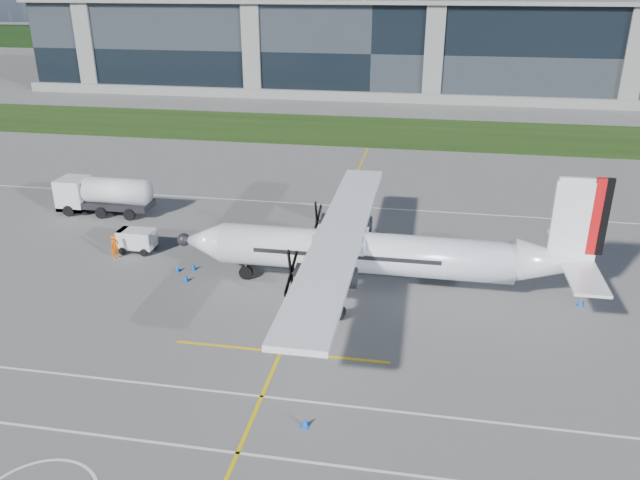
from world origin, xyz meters
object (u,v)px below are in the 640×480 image
Objects in this scene: baggage_tug at (137,241)px; safety_cone_nose_stbd at (194,266)px; safety_cone_fwd at (177,268)px; safety_cone_tail at (581,302)px; safety_cone_nose_port at (186,278)px; safety_cone_portwing at (305,422)px; turboprop_aircraft at (380,231)px; fuel_tanker_truck at (98,195)px; ground_crew_person at (115,245)px.

safety_cone_nose_stbd is (5.26, -2.32, -0.59)m from baggage_tug.
safety_cone_tail is (26.67, -0.29, 0.00)m from safety_cone_fwd.
safety_cone_nose_port is 1.00× the size of safety_cone_portwing.
safety_cone_portwing is (10.97, -14.89, 0.00)m from safety_cone_nose_stbd.
safety_cone_nose_port is at bearing -37.24° from baggage_tug.
safety_cone_nose_stbd is 18.50m from safety_cone_portwing.
turboprop_aircraft reaches higher than safety_cone_fwd.
turboprop_aircraft is at bearing -1.23° from safety_cone_fwd.
safety_cone_nose_port is at bearing -177.65° from safety_cone_tail.
baggage_tug is 5.11m from safety_cone_fwd.
fuel_tanker_truck reaches higher than safety_cone_portwing.
safety_cone_nose_stbd is at bearing -38.09° from fuel_tanker_truck.
baggage_tug is 31.08m from safety_cone_tail.
safety_cone_fwd is at bearing 130.76° from safety_cone_nose_port.
turboprop_aircraft is 13.45× the size of ground_crew_person.
ground_crew_person is at bearing 157.72° from safety_cone_nose_port.
safety_cone_nose_stbd is at bearing 178.34° from safety_cone_tail.
ground_crew_person is at bearing -124.00° from baggage_tug.
safety_cone_nose_stbd is 1.00× the size of safety_cone_tail.
ground_crew_person is 4.13× the size of safety_cone_nose_port.
fuel_tanker_truck is 14.98m from safety_cone_fwd.
baggage_tug is 5.62× the size of safety_cone_nose_stbd.
safety_cone_portwing is at bearing -50.43° from safety_cone_nose_port.
fuel_tanker_truck is 17.12× the size of safety_cone_tail.
safety_cone_fwd and safety_cone_portwing have the same top height.
fuel_tanker_truck is 33.61m from safety_cone_portwing.
fuel_tanker_truck is at bearing 164.83° from safety_cone_tail.
baggage_tug is at bearing 133.33° from safety_cone_portwing.
ground_crew_person is at bearing 137.62° from safety_cone_portwing.
baggage_tug reaches higher than safety_cone_nose_stbd.
ground_crew_person is 5.47m from safety_cone_fwd.
safety_cone_nose_port is 17.00m from safety_cone_portwing.
safety_cone_fwd is 1.11m from safety_cone_nose_stbd.
baggage_tug reaches higher than safety_cone_portwing.
safety_cone_nose_stbd is (-0.14, 1.79, 0.00)m from safety_cone_nose_port.
baggage_tug is 5.62× the size of safety_cone_fwd.
turboprop_aircraft is 9.88× the size of baggage_tug.
ground_crew_person is 4.13× the size of safety_cone_tail.
safety_cone_nose_port and safety_cone_portwing have the same top height.
ground_crew_person reaches higher than safety_cone_tail.
safety_cone_nose_port is 1.00× the size of safety_cone_nose_stbd.
safety_cone_nose_stbd is 25.67m from safety_cone_tail.
fuel_tanker_truck is at bearing 133.67° from baggage_tug.
safety_cone_tail is (25.66, -0.74, 0.00)m from safety_cone_nose_stbd.
baggage_tug is 1.80m from ground_crew_person.
ground_crew_person is 31.97m from safety_cone_tail.
safety_cone_fwd and safety_cone_nose_stbd have the same top height.
ground_crew_person is at bearing 166.20° from safety_cone_fwd.
baggage_tug is at bearing -12.01° from ground_crew_person.
baggage_tug is at bearing 146.89° from safety_cone_fwd.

